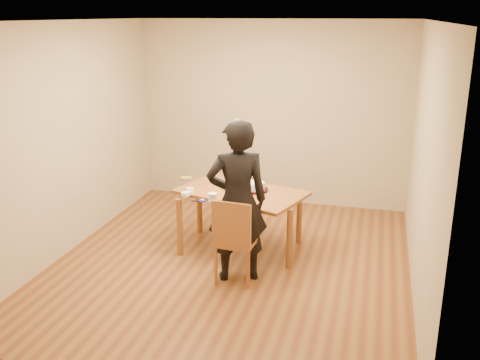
% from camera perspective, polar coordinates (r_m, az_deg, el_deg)
% --- Properties ---
extents(room_shell, '(4.00, 4.50, 2.70)m').
position_cam_1_polar(room_shell, '(6.14, -0.10, 3.98)').
color(room_shell, brown).
rests_on(room_shell, ground).
extents(dining_table, '(1.66, 1.28, 0.04)m').
position_cam_1_polar(dining_table, '(6.36, 0.11, -1.33)').
color(dining_table, brown).
rests_on(dining_table, floor).
extents(dining_chair, '(0.45, 0.45, 0.04)m').
position_cam_1_polar(dining_chair, '(5.73, -0.40, -6.51)').
color(dining_chair, brown).
rests_on(dining_chair, floor).
extents(cake_plate, '(0.30, 0.30, 0.02)m').
position_cam_1_polar(cake_plate, '(6.37, 1.66, -1.05)').
color(cake_plate, '#AF0B36').
rests_on(cake_plate, dining_table).
extents(cake, '(0.22, 0.22, 0.07)m').
position_cam_1_polar(cake, '(6.35, 1.66, -0.65)').
color(cake, white).
rests_on(cake, cake_plate).
extents(frosting_dome, '(0.22, 0.22, 0.03)m').
position_cam_1_polar(frosting_dome, '(6.34, 1.67, -0.23)').
color(frosting_dome, white).
rests_on(frosting_dome, cake).
extents(frosting_tub, '(0.10, 0.10, 0.09)m').
position_cam_1_polar(frosting_tub, '(6.03, -2.95, -1.82)').
color(frosting_tub, white).
rests_on(frosting_tub, dining_table).
extents(frosting_lid, '(0.09, 0.09, 0.01)m').
position_cam_1_polar(frosting_lid, '(6.04, -4.05, -2.21)').
color(frosting_lid, '#211BB5').
rests_on(frosting_lid, dining_table).
extents(frosting_dollop, '(0.04, 0.04, 0.02)m').
position_cam_1_polar(frosting_dollop, '(6.03, -4.05, -2.09)').
color(frosting_dollop, white).
rests_on(frosting_dollop, frosting_lid).
extents(ramekin_green, '(0.09, 0.09, 0.04)m').
position_cam_1_polar(ramekin_green, '(6.21, -5.86, -1.52)').
color(ramekin_green, white).
rests_on(ramekin_green, dining_table).
extents(ramekin_yellow, '(0.09, 0.09, 0.04)m').
position_cam_1_polar(ramekin_yellow, '(6.35, -5.35, -1.06)').
color(ramekin_yellow, white).
rests_on(ramekin_yellow, dining_table).
extents(ramekin_multi, '(0.09, 0.09, 0.04)m').
position_cam_1_polar(ramekin_multi, '(6.25, -5.59, -1.40)').
color(ramekin_multi, white).
rests_on(ramekin_multi, dining_table).
extents(candy_box_pink, '(0.14, 0.09, 0.02)m').
position_cam_1_polar(candy_box_pink, '(6.80, -5.71, 0.07)').
color(candy_box_pink, '#E8367E').
rests_on(candy_box_pink, dining_table).
extents(candy_box_green, '(0.15, 0.11, 0.02)m').
position_cam_1_polar(candy_box_green, '(6.80, -5.75, 0.24)').
color(candy_box_green, '#319A1C').
rests_on(candy_box_green, candy_box_pink).
extents(spatula, '(0.17, 0.04, 0.01)m').
position_cam_1_polar(spatula, '(6.02, -4.45, -2.26)').
color(spatula, black).
rests_on(spatula, dining_table).
extents(person, '(0.76, 0.64, 1.77)m').
position_cam_1_polar(person, '(5.61, -0.29, -2.28)').
color(person, black).
rests_on(person, floor).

